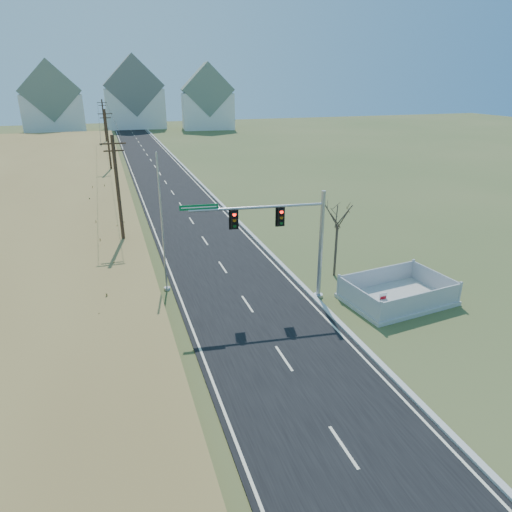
# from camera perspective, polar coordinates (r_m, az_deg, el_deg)

# --- Properties ---
(ground) EXTENTS (260.00, 260.00, 0.00)m
(ground) POSITION_cam_1_polar(r_m,az_deg,el_deg) (24.29, 1.74, -10.26)
(ground) COLOR #445328
(ground) RESTS_ON ground
(road) EXTENTS (8.00, 180.00, 0.06)m
(road) POSITION_cam_1_polar(r_m,az_deg,el_deg) (70.92, -12.33, 10.59)
(road) COLOR black
(road) RESTS_ON ground
(curb) EXTENTS (0.30, 180.00, 0.18)m
(curb) POSITION_cam_1_polar(r_m,az_deg,el_deg) (71.44, -8.97, 10.94)
(curb) COLOR #B2AFA8
(curb) RESTS_ON ground
(utility_pole_near) EXTENTS (1.80, 0.26, 9.00)m
(utility_pole_near) POSITION_cam_1_polar(r_m,az_deg,el_deg) (35.34, -16.80, 7.31)
(utility_pole_near) COLOR #422D1E
(utility_pole_near) RESTS_ON ground
(utility_pole_mid) EXTENTS (1.80, 0.26, 9.00)m
(utility_pole_mid) POSITION_cam_1_polar(r_m,az_deg,el_deg) (64.91, -17.98, 13.27)
(utility_pole_mid) COLOR #422D1E
(utility_pole_mid) RESTS_ON ground
(utility_pole_far) EXTENTS (1.80, 0.26, 9.00)m
(utility_pole_far) POSITION_cam_1_polar(r_m,az_deg,el_deg) (94.75, -18.43, 15.48)
(utility_pole_far) COLOR #422D1E
(utility_pole_far) RESTS_ON ground
(condo_nnw) EXTENTS (14.93, 11.17, 17.03)m
(condo_nnw) POSITION_cam_1_polar(r_m,az_deg,el_deg) (128.00, -24.16, 17.05)
(condo_nnw) COLOR white
(condo_nnw) RESTS_ON ground
(condo_n) EXTENTS (15.27, 10.20, 18.54)m
(condo_n) POSITION_cam_1_polar(r_m,az_deg,el_deg) (131.82, -14.99, 18.49)
(condo_n) COLOR white
(condo_n) RESTS_ON ground
(condo_ne) EXTENTS (14.12, 10.51, 16.52)m
(condo_ne) POSITION_cam_1_polar(r_m,az_deg,el_deg) (126.49, -6.10, 18.61)
(condo_ne) COLOR white
(condo_ne) RESTS_ON ground
(traffic_signal_mast) EXTENTS (8.43, 1.24, 6.74)m
(traffic_signal_mast) POSITION_cam_1_polar(r_m,az_deg,el_deg) (26.64, 4.44, 2.60)
(traffic_signal_mast) COLOR #9EA0A5
(traffic_signal_mast) RESTS_ON ground
(fence_enclosure) EXTENTS (6.67, 4.95, 1.42)m
(fence_enclosure) POSITION_cam_1_polar(r_m,az_deg,el_deg) (29.21, 17.20, -4.89)
(fence_enclosure) COLOR #B7B5AD
(fence_enclosure) RESTS_ON ground
(open_sign) EXTENTS (0.51, 0.08, 0.63)m
(open_sign) POSITION_cam_1_polar(r_m,az_deg,el_deg) (28.75, 15.58, -5.03)
(open_sign) COLOR white
(open_sign) RESTS_ON ground
(flagpole) EXTENTS (0.39, 0.39, 8.77)m
(flagpole) POSITION_cam_1_polar(r_m,az_deg,el_deg) (28.69, -11.54, 2.16)
(flagpole) COLOR #B7B5AD
(flagpole) RESTS_ON ground
(bare_tree) EXTENTS (2.06, 2.06, 5.45)m
(bare_tree) POSITION_cam_1_polar(r_m,az_deg,el_deg) (30.52, 10.23, 5.18)
(bare_tree) COLOR #4C3F33
(bare_tree) RESTS_ON ground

